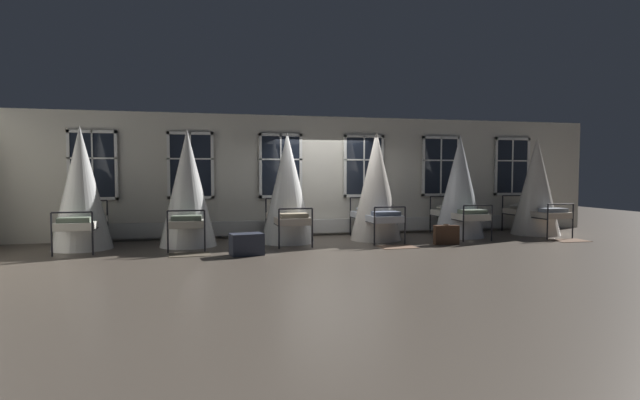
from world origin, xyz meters
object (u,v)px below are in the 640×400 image
(cot_fourth, at_px, (376,187))
(cot_sixth, at_px, (536,188))
(cot_fifth, at_px, (459,188))
(travel_trunk, at_px, (247,244))
(cot_second, at_px, (188,190))
(suitcase_dark, at_px, (446,235))
(cot_third, at_px, (287,189))
(cot_first, at_px, (81,190))

(cot_fourth, height_order, cot_sixth, cot_fourth)
(cot_fourth, height_order, cot_fifth, cot_fourth)
(cot_fourth, distance_m, travel_trunk, 3.82)
(cot_second, relative_size, suitcase_dark, 4.51)
(cot_second, distance_m, suitcase_dark, 5.97)
(cot_third, height_order, travel_trunk, cot_third)
(cot_sixth, xyz_separation_m, suitcase_dark, (-3.22, -1.18, -1.03))
(cot_first, xyz_separation_m, travel_trunk, (3.39, -1.63, -1.07))
(cot_third, bearing_deg, cot_first, 88.20)
(cot_sixth, bearing_deg, cot_first, 89.15)
(cot_second, distance_m, cot_fifth, 6.75)
(cot_first, distance_m, suitcase_dark, 8.15)
(cot_sixth, bearing_deg, suitcase_dark, 109.34)
(cot_fifth, bearing_deg, cot_sixth, -88.82)
(cot_sixth, bearing_deg, cot_second, 89.50)
(cot_second, relative_size, cot_fifth, 1.01)
(travel_trunk, bearing_deg, cot_fifth, 16.18)
(travel_trunk, bearing_deg, cot_third, 55.27)
(suitcase_dark, bearing_deg, travel_trunk, -166.38)
(cot_third, xyz_separation_m, suitcase_dark, (3.50, -1.17, -1.03))
(cot_first, distance_m, cot_fifth, 8.97)
(cot_sixth, relative_size, suitcase_dark, 4.45)
(cot_first, relative_size, cot_third, 1.03)
(suitcase_dark, bearing_deg, cot_fifth, 58.97)
(cot_fifth, bearing_deg, cot_second, 92.02)
(cot_sixth, bearing_deg, cot_fourth, 89.49)
(cot_fifth, distance_m, travel_trunk, 5.90)
(cot_third, distance_m, cot_fourth, 2.20)
(cot_first, bearing_deg, travel_trunk, -116.73)
(cot_fourth, bearing_deg, cot_third, 89.85)
(suitcase_dark, bearing_deg, cot_sixth, 28.40)
(cot_first, height_order, cot_fifth, cot_first)
(cot_second, relative_size, travel_trunk, 4.11)
(cot_first, bearing_deg, cot_fifth, -91.12)
(cot_second, height_order, cot_fifth, cot_second)
(cot_first, relative_size, cot_fourth, 0.99)
(cot_third, bearing_deg, travel_trunk, 143.94)
(cot_fourth, xyz_separation_m, suitcase_dark, (1.30, -1.16, -1.07))
(cot_first, bearing_deg, cot_fourth, -91.42)
(cot_third, distance_m, cot_fifth, 4.48)
(cot_fifth, relative_size, suitcase_dark, 4.48)
(cot_third, bearing_deg, cot_sixth, -91.23)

